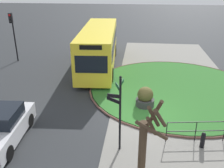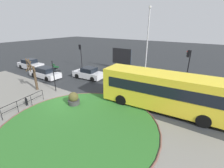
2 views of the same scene
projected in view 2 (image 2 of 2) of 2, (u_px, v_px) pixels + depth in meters
ground at (67, 102)px, 14.66m from camera, size 120.00×120.00×0.00m
sidewalk_paving at (47, 111)px, 13.00m from camera, size 32.00×7.75×0.02m
grass_island at (80, 126)px, 11.13m from camera, size 10.87×10.87×0.10m
grass_kerb_ring at (80, 125)px, 11.13m from camera, size 11.18×11.18×0.11m
signpost_directional at (55, 74)px, 16.27m from camera, size 0.74×0.69×3.34m
bollard_foreground at (26, 102)px, 13.85m from camera, size 0.19×0.19×0.75m
railing_grass_edge at (24, 102)px, 13.18m from camera, size 0.59×3.86×1.02m
bus_yellow at (162, 91)px, 12.87m from camera, size 10.15×3.09×3.12m
car_near_lane at (45, 73)px, 20.98m from camera, size 4.63×1.87×1.46m
car_trailing at (88, 73)px, 20.76m from camera, size 4.16×2.02×1.49m
car_oncoming at (30, 64)px, 25.27m from camera, size 4.55×2.04×1.55m
traffic_light_near at (80, 51)px, 25.65m from camera, size 0.49×0.29×3.70m
traffic_light_far at (188, 60)px, 17.78m from camera, size 0.49×0.29×4.08m
lamppost_tall at (147, 42)px, 19.75m from camera, size 0.32×0.32×8.79m
billboard_left at (122, 57)px, 24.43m from camera, size 3.29×0.17×3.31m
planter_near_signpost at (74, 99)px, 13.89m from camera, size 1.03×1.03×1.21m
street_tree_bare at (33, 74)px, 16.64m from camera, size 1.31×1.04×3.48m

